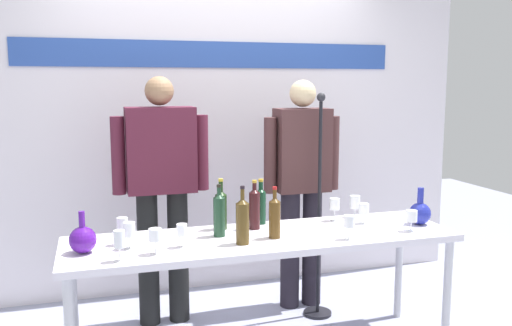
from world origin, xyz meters
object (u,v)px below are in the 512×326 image
at_px(presenter_left, 162,183).
at_px(wine_bottle_1, 219,214).
at_px(wine_bottle_5, 275,216).
at_px(wine_glass_left_0, 119,240).
at_px(decanter_blue_right, 420,213).
at_px(wine_glass_left_1, 122,226).
at_px(wine_glass_right_2, 411,216).
at_px(presenter_right, 302,180).
at_px(wine_glass_right_0, 349,222).
at_px(wine_glass_right_4, 364,209).
at_px(wine_bottle_0, 261,204).
at_px(wine_glass_left_4, 155,235).
at_px(wine_bottle_4, 221,208).
at_px(wine_glass_right_1, 335,204).
at_px(wine_bottle_2, 254,207).
at_px(wine_bottle_3, 243,220).
at_px(microphone_stand, 319,242).
at_px(wine_glass_left_2, 182,231).
at_px(wine_glass_left_3, 129,230).
at_px(decanter_blue_left, 83,239).
at_px(display_table, 263,246).
at_px(wine_glass_right_3, 355,202).

bearing_deg(presenter_left, wine_bottle_1, -67.03).
relative_size(wine_bottle_5, wine_glass_left_0, 1.88).
bearing_deg(decanter_blue_right, presenter_left, 155.16).
height_order(decanter_blue_right, wine_glass_left_1, decanter_blue_right).
distance_m(wine_bottle_1, wine_glass_right_2, 1.16).
relative_size(presenter_right, wine_glass_right_0, 11.86).
relative_size(presenter_left, presenter_right, 1.01).
bearing_deg(wine_glass_left_0, wine_glass_right_4, 11.81).
bearing_deg(wine_glass_right_2, decanter_blue_right, 41.38).
bearing_deg(wine_bottle_0, wine_glass_right_4, -16.37).
distance_m(wine_bottle_5, wine_glass_left_4, 0.70).
xyz_separation_m(wine_bottle_4, wine_glass_right_4, (0.90, -0.13, -0.04)).
xyz_separation_m(decanter_blue_right, wine_glass_right_1, (-0.48, 0.24, 0.03)).
height_order(presenter_right, wine_bottle_2, presenter_right).
bearing_deg(wine_bottle_3, wine_bottle_1, 114.86).
distance_m(wine_bottle_1, wine_glass_right_1, 0.81).
height_order(wine_bottle_0, microphone_stand, microphone_stand).
bearing_deg(wine_glass_right_0, wine_glass_left_2, 172.35).
distance_m(decanter_blue_right, wine_glass_left_1, 1.83).
bearing_deg(wine_glass_right_4, wine_glass_right_2, -52.79).
distance_m(wine_bottle_2, wine_glass_left_4, 0.72).
distance_m(wine_bottle_3, wine_glass_left_2, 0.34).
relative_size(wine_glass_left_0, wine_glass_left_4, 1.16).
distance_m(wine_glass_left_3, wine_glass_right_2, 1.66).
distance_m(decanter_blue_left, wine_glass_right_0, 1.47).
bearing_deg(microphone_stand, presenter_right, 104.01).
distance_m(decanter_blue_left, microphone_stand, 1.67).
bearing_deg(wine_glass_left_0, display_table, 15.75).
bearing_deg(decanter_blue_right, wine_glass_left_1, 177.09).
bearing_deg(decanter_blue_right, display_table, 177.87).
xyz_separation_m(presenter_right, wine_glass_right_4, (0.19, -0.59, -0.10)).
distance_m(presenter_left, wine_glass_left_3, 0.76).
xyz_separation_m(wine_glass_left_4, wine_glass_right_1, (1.20, 0.37, 0.01)).
distance_m(display_table, wine_bottle_2, 0.25).
distance_m(decanter_blue_left, wine_glass_right_4, 1.71).
relative_size(wine_glass_right_3, microphone_stand, 0.09).
xyz_separation_m(wine_bottle_0, wine_bottle_4, (-0.27, -0.05, 0.00)).
distance_m(wine_bottle_3, wine_glass_left_0, 0.68).
bearing_deg(wine_bottle_5, wine_glass_right_4, 12.77).
distance_m(wine_glass_left_1, wine_glass_right_4, 1.50).
bearing_deg(wine_bottle_0, wine_glass_right_2, -27.89).
height_order(wine_bottle_4, wine_glass_left_4, wine_bottle_4).
bearing_deg(wine_glass_left_4, wine_bottle_4, 41.12).
bearing_deg(wine_glass_left_1, wine_bottle_1, 1.40).
xyz_separation_m(wine_bottle_2, wine_glass_left_4, (-0.64, -0.33, -0.03)).
relative_size(wine_bottle_2, wine_glass_right_2, 2.36).
height_order(display_table, wine_bottle_2, wine_bottle_2).
bearing_deg(wine_glass_left_3, presenter_left, 69.49).
bearing_deg(wine_glass_left_4, wine_bottle_1, 30.80).
bearing_deg(display_table, wine_bottle_0, 75.87).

